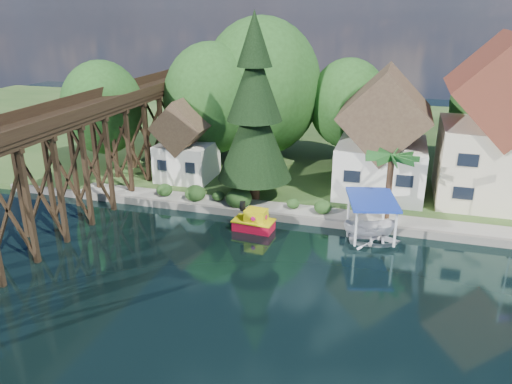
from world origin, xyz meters
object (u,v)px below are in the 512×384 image
Objects in this scene: conifer at (255,114)px; boat_canopy at (370,221)px; house_left at (383,141)px; boat_white_a at (375,239)px; house_center at (496,132)px; tugboat at (254,222)px; palm_tree at (392,159)px; trestle_bridge at (80,151)px; shed at (186,145)px.

conifer is 2.83× the size of boat_canopy.
house_left is 11.11m from boat_white_a.
boat_canopy is at bearing -133.64° from house_center.
tugboat is at bearing -172.45° from boat_canopy.
conifer reaches higher than boat_canopy.
house_center is 14.14m from boat_canopy.
house_center reaches higher than tugboat.
boat_canopy is at bearing 18.24° from boat_white_a.
house_left reaches higher than palm_tree.
conifer reaches higher than house_left.
trestle_bridge reaches higher than shed.
house_left is at bearing 49.43° from tugboat.
trestle_bridge is 24.36m from palm_tree.
house_left is 6.41m from palm_tree.
shed is 19.61m from palm_tree.
boat_canopy is (8.62, 1.14, 0.66)m from tugboat.
house_left is at bearing -3.87° from boat_white_a.
shed is 9.48m from conifer.
trestle_bridge is at bearing -175.56° from boat_canopy.
conifer is 13.93m from boat_white_a.
boat_canopy is at bearing -22.87° from shed.
shed is (-27.00, -2.00, -2.59)m from house_center.
house_left reaches higher than tugboat.
boat_white_a is at bearing -65.98° from boat_canopy.
boat_white_a is at bearing -129.43° from house_center.
conifer is at bearing -153.94° from house_left.
palm_tree is at bearing 10.63° from trestle_bridge.
house_left is at bearing 25.21° from trestle_bridge.
shed is 13.09m from tugboat.
boat_white_a is at bearing -99.32° from palm_tree.
palm_tree is (0.94, -6.33, 0.23)m from house_left.
house_left is at bearing -176.82° from house_center.
house_center is 4.28× the size of tugboat.
trestle_bridge is 3.18× the size of house_center.
conifer reaches higher than boat_white_a.
palm_tree is at bearing 21.76° from tugboat.
house_center is at bearing 40.30° from palm_tree.
boat_white_a is at bearing -25.57° from conifer.
house_left is 1.40× the size of shed.
tugboat is (-17.73, -10.69, -5.74)m from house_center.
house_center is 20.04m from conifer.
boat_white_a is 0.67× the size of boat_canopy.
shed is 0.51× the size of conifer.
tugboat is (-9.67, -3.86, -4.70)m from palm_tree.
tugboat is (-8.73, -10.19, -4.46)m from house_left.
tugboat is at bearing -130.57° from house_left.
house_center reaches higher than boat_canopy.
trestle_bridge is 15.03m from tugboat.
boat_canopy is (-9.11, -9.55, -5.08)m from house_center.
tugboat is at bearing -43.14° from shed.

